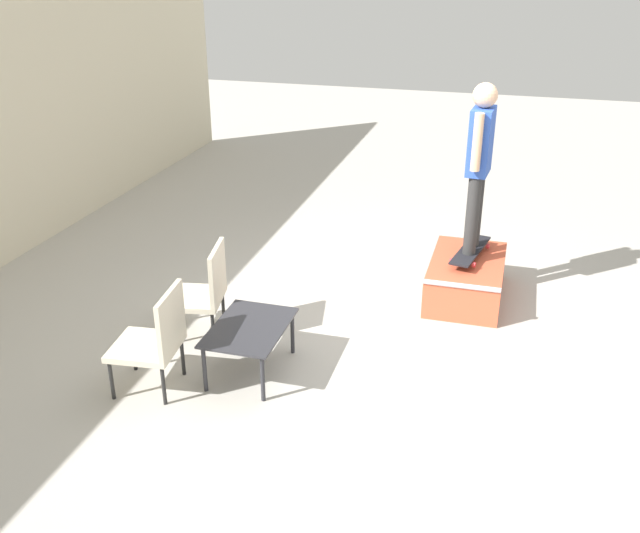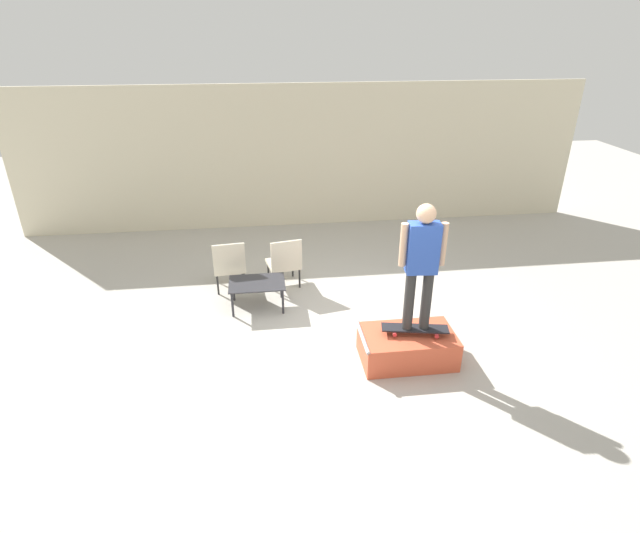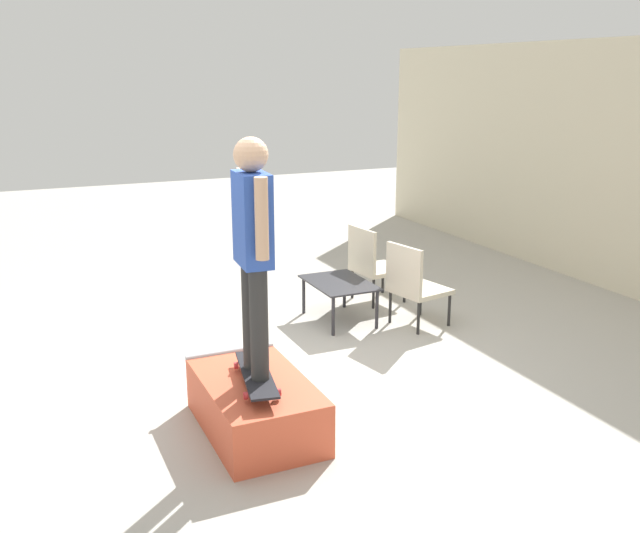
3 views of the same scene
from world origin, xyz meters
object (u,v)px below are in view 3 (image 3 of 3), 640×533
(person_skater, at_px, (253,239))
(patio_chair_right, at_px, (414,283))
(coffee_table, at_px, (339,286))
(skateboard_on_ramp, at_px, (256,374))
(skate_ramp_box, at_px, (255,405))
(patio_chair_left, at_px, (372,262))

(person_skater, distance_m, patio_chair_right, 2.95)
(person_skater, distance_m, coffee_table, 2.84)
(skateboard_on_ramp, distance_m, person_skater, 1.01)
(person_skater, bearing_deg, patio_chair_right, 128.73)
(skate_ramp_box, xyz_separation_m, coffee_table, (-1.95, 1.63, 0.18))
(coffee_table, bearing_deg, skate_ramp_box, -39.95)
(skate_ramp_box, height_order, skateboard_on_ramp, skateboard_on_ramp)
(patio_chair_right, bearing_deg, patio_chair_left, -11.01)
(skate_ramp_box, bearing_deg, patio_chair_left, 136.56)
(coffee_table, bearing_deg, patio_chair_right, 53.30)
(skate_ramp_box, relative_size, patio_chair_left, 1.40)
(skate_ramp_box, relative_size, skateboard_on_ramp, 1.41)
(patio_chair_right, bearing_deg, coffee_table, 42.21)
(skateboard_on_ramp, height_order, patio_chair_left, patio_chair_left)
(skateboard_on_ramp, xyz_separation_m, patio_chair_right, (-1.56, 2.28, -0.01))
(skate_ramp_box, distance_m, skateboard_on_ramp, 0.30)
(coffee_table, distance_m, patio_chair_left, 0.78)
(skateboard_on_ramp, xyz_separation_m, coffee_table, (-2.03, 1.65, -0.10))
(coffee_table, bearing_deg, patio_chair_left, 125.02)
(person_skater, relative_size, coffee_table, 1.94)
(skateboard_on_ramp, bearing_deg, person_skater, 100.84)
(coffee_table, xyz_separation_m, patio_chair_right, (0.47, 0.63, 0.09))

